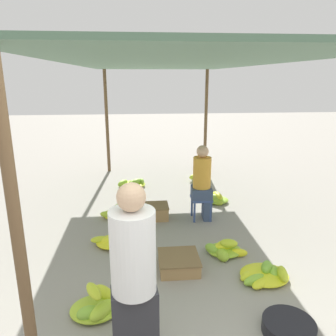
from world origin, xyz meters
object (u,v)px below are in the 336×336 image
basin_black (289,327)px  banana_pile_left_3 (116,214)px  vendor_foreground (134,280)px  banana_pile_right_2 (215,199)px  banana_pile_right_0 (265,275)px  banana_pile_right_1 (224,250)px  vendor_seated (203,182)px  banana_pile_right_3 (199,177)px  banana_pile_left_1 (96,306)px  stool (201,201)px  banana_pile_left_2 (116,241)px  banana_pile_left_0 (133,183)px  crate_mid (179,263)px  crate_near (157,211)px

basin_black → banana_pile_left_3: 3.36m
vendor_foreground → banana_pile_right_2: vendor_foreground is taller
vendor_foreground → banana_pile_right_0: vendor_foreground is taller
basin_black → banana_pile_right_1: bearing=99.7°
vendor_seated → banana_pile_right_0: 1.96m
vendor_seated → banana_pile_right_1: 1.35m
banana_pile_right_2 → banana_pile_right_3: bearing=91.8°
vendor_foreground → banana_pile_left_1: bearing=120.3°
stool → banana_pile_right_3: size_ratio=0.81×
stool → banana_pile_right_3: bearing=80.1°
vendor_foreground → banana_pile_left_2: size_ratio=2.45×
banana_pile_right_2 → banana_pile_left_0: bearing=144.8°
banana_pile_left_0 → crate_mid: (0.63, -3.33, 0.02)m
vendor_foreground → banana_pile_left_1: (-0.41, 0.70, -0.77)m
stool → banana_pile_right_2: 0.85m
crate_near → banana_pile_left_2: bearing=-124.9°
stool → basin_black: 2.70m
vendor_foreground → vendor_seated: bearing=69.0°
banana_pile_right_2 → banana_pile_right_3: (-0.05, 1.45, 0.01)m
banana_pile_left_2 → banana_pile_left_3: banana_pile_left_3 is taller
basin_black → banana_pile_left_0: size_ratio=0.79×
banana_pile_right_0 → banana_pile_right_3: banana_pile_right_3 is taller
crate_near → banana_pile_right_0: bearing=-58.1°
stool → vendor_seated: vendor_seated is taller
basin_black → banana_pile_right_0: size_ratio=0.79×
vendor_seated → basin_black: size_ratio=2.58×
vendor_seated → crate_near: (-0.78, 0.11, -0.55)m
banana_pile_left_0 → banana_pile_right_1: size_ratio=1.06×
banana_pile_left_2 → banana_pile_right_3: size_ratio=1.38×
banana_pile_left_0 → banana_pile_left_3: size_ratio=1.19×
banana_pile_right_1 → basin_black: bearing=-80.3°
vendor_foreground → banana_pile_left_2: (-0.29, 2.11, -0.78)m
crate_near → vendor_foreground: bearing=-96.5°
banana_pile_right_2 → banana_pile_right_3: size_ratio=1.03×
banana_pile_right_3 → banana_pile_right_1: bearing=-94.8°
basin_black → crate_mid: crate_mid is taller
banana_pile_left_1 → crate_near: 2.45m
vendor_foreground → crate_mid: vendor_foreground is taller
banana_pile_left_3 → crate_mid: bearing=-61.6°
banana_pile_left_1 → basin_black: bearing=-13.4°
banana_pile_right_0 → crate_mid: (-1.01, 0.32, 0.03)m
banana_pile_right_2 → stool: bearing=-121.1°
banana_pile_right_1 → banana_pile_right_3: (0.28, 3.35, 0.01)m
vendor_foreground → stool: 3.17m
banana_pile_left_0 → crate_mid: size_ratio=1.24×
basin_black → crate_mid: (-0.91, 1.17, 0.03)m
banana_pile_left_2 → basin_black: bearing=-46.7°
vendor_seated → stool: bearing=-176.2°
vendor_foreground → banana_pile_left_0: 4.82m
banana_pile_right_3 → crate_near: bearing=-119.1°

